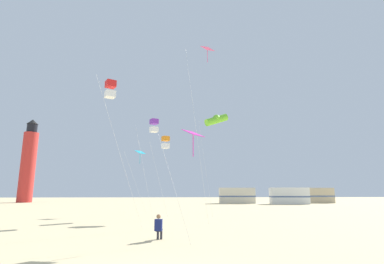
% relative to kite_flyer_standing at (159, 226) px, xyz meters
% --- Properties ---
extents(kite_flyer_standing, '(0.37, 0.53, 1.16)m').
position_rel_kite_flyer_standing_xyz_m(kite_flyer_standing, '(0.00, 0.00, 0.00)').
color(kite_flyer_standing, navy).
rests_on(kite_flyer_standing, ground).
extents(kite_diamond_magenta, '(2.41, 2.41, 5.32)m').
position_rel_kite_flyer_standing_xyz_m(kite_diamond_magenta, '(1.58, 0.40, 4.33)').
color(kite_diamond_magenta, silver).
rests_on(kite_diamond_magenta, ground).
extents(kite_diamond_cyan, '(2.49, 2.11, 6.39)m').
position_rel_kite_flyer_standing_xyz_m(kite_diamond_cyan, '(-2.90, 16.29, 5.35)').
color(kite_diamond_cyan, silver).
rests_on(kite_diamond_cyan, ground).
extents(kite_box_violet, '(1.98, 1.98, 8.33)m').
position_rel_kite_flyer_standing_xyz_m(kite_box_violet, '(-1.11, 10.63, 7.14)').
color(kite_box_violet, silver).
rests_on(kite_box_violet, ground).
extents(kite_tube_lime, '(3.00, 2.50, 9.86)m').
position_rel_kite_flyer_standing_xyz_m(kite_tube_lime, '(4.79, 13.77, 8.54)').
color(kite_tube_lime, silver).
rests_on(kite_tube_lime, ground).
extents(kite_box_scarlet, '(2.81, 2.81, 9.29)m').
position_rel_kite_flyer_standing_xyz_m(kite_box_scarlet, '(-3.53, 4.20, 8.09)').
color(kite_box_scarlet, silver).
rests_on(kite_box_scarlet, ground).
extents(kite_box_orange, '(1.88, 1.88, 7.30)m').
position_rel_kite_flyer_standing_xyz_m(kite_box_orange, '(-0.18, 13.15, 6.10)').
color(kite_box_orange, silver).
rests_on(kite_box_orange, ground).
extents(kite_diamond_rainbow, '(2.39, 2.39, 13.83)m').
position_rel_kite_flyer_standing_xyz_m(kite_diamond_rainbow, '(3.16, 7.66, 12.28)').
color(kite_diamond_rainbow, silver).
rests_on(kite_diamond_rainbow, ground).
extents(lighthouse_distant, '(2.80, 2.80, 16.80)m').
position_rel_kite_flyer_standing_xyz_m(lighthouse_distant, '(-28.82, 46.86, 7.22)').
color(lighthouse_distant, red).
rests_on(lighthouse_distant, ground).
extents(rv_van_cream, '(6.60, 2.83, 2.80)m').
position_rel_kite_flyer_standing_xyz_m(rv_van_cream, '(12.18, 40.09, 0.78)').
color(rv_van_cream, beige).
rests_on(rv_van_cream, ground).
extents(rv_van_white, '(6.62, 2.89, 2.80)m').
position_rel_kite_flyer_standing_xyz_m(rv_van_white, '(20.63, 36.67, 0.78)').
color(rv_van_white, white).
rests_on(rv_van_white, ground).
extents(rv_van_tan, '(6.52, 2.59, 2.80)m').
position_rel_kite_flyer_standing_xyz_m(rv_van_tan, '(27.58, 41.35, 0.78)').
color(rv_van_tan, '#C6B28C').
rests_on(rv_van_tan, ground).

